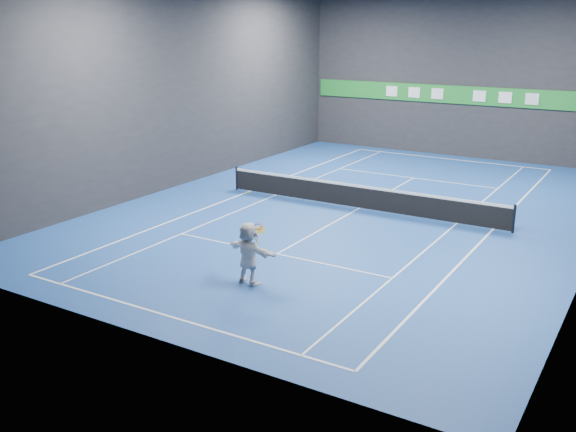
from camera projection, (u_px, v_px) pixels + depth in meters
The scene contains 18 objects.
ground at pixel (359, 208), 26.59m from camera, with size 26.00×26.00×0.00m, color #1A438F.
wall_back at pixel (460, 77), 35.95m from camera, with size 18.00×0.10×9.00m, color #252528.
wall_front at pixel (123, 154), 14.64m from camera, with size 18.00×0.10×9.00m, color #252528.
wall_left at pixel (186, 88), 29.76m from camera, with size 0.10×26.00×9.00m, color #252528.
baseline_near at pixel (166, 315), 16.85m from camera, with size 10.98×0.08×0.01m, color white.
baseline_far at pixel (448, 159), 36.34m from camera, with size 10.98×0.08×0.01m, color white.
sideline_doubles_left at pixel (250, 191), 29.31m from camera, with size 0.08×23.78×0.01m, color white.
sideline_doubles_right at pixel (493, 229), 23.87m from camera, with size 0.08×23.78×0.01m, color white.
sideline_singles_left at pixel (275, 195), 28.63m from camera, with size 0.06×23.78×0.01m, color white.
sideline_singles_right at pixel (456, 224), 24.56m from camera, with size 0.06×23.78×0.01m, color white.
service_line_near at pixel (277, 254), 21.35m from camera, with size 8.23×0.06×0.01m, color white.
service_line_far at pixel (414, 178), 31.84m from camera, with size 8.23×0.06×0.01m, color white.
center_service_line at pixel (359, 208), 26.59m from camera, with size 0.06×12.80×0.01m, color white.
player at pixel (249, 253), 18.68m from camera, with size 1.74×0.56×1.88m, color silver.
tennis_ball at pixel (248, 192), 18.37m from camera, with size 0.07×0.07×0.07m, color #C8F729.
tennis_net at pixel (359, 196), 26.44m from camera, with size 12.50×0.10×1.07m.
sponsor_banner at pixel (458, 95), 36.19m from camera, with size 17.64×0.11×1.00m.
tennis_racket at pixel (258, 229), 18.35m from camera, with size 0.49×0.41×0.63m.
Camera 1 is at (10.70, -23.40, 7.36)m, focal length 40.00 mm.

